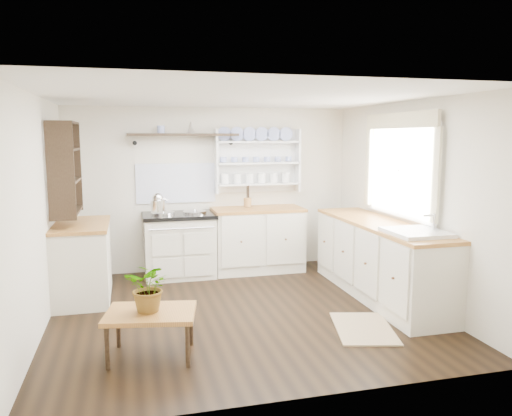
{
  "coord_description": "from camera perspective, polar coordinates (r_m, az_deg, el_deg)",
  "views": [
    {
      "loc": [
        -1.14,
        -5.11,
        1.89
      ],
      "look_at": [
        0.23,
        0.25,
        1.1
      ],
      "focal_mm": 35.0,
      "sensor_mm": 36.0,
      "label": 1
    }
  ],
  "objects": [
    {
      "name": "floor",
      "position": [
        5.57,
        -1.69,
        -11.72
      ],
      "size": [
        4.0,
        3.8,
        0.01
      ],
      "primitive_type": "cube",
      "color": "black",
      "rests_on": "ground"
    },
    {
      "name": "wall_back",
      "position": [
        7.15,
        -5.08,
        2.15
      ],
      "size": [
        4.0,
        0.02,
        2.3
      ],
      "primitive_type": "cube",
      "color": "beige",
      "rests_on": "ground"
    },
    {
      "name": "wall_right",
      "position": [
        6.05,
        17.08,
        0.73
      ],
      "size": [
        0.02,
        3.8,
        2.3
      ],
      "primitive_type": "cube",
      "color": "beige",
      "rests_on": "ground"
    },
    {
      "name": "wall_left",
      "position": [
        5.24,
        -23.62,
        -0.69
      ],
      "size": [
        0.02,
        3.8,
        2.3
      ],
      "primitive_type": "cube",
      "color": "beige",
      "rests_on": "ground"
    },
    {
      "name": "ceiling",
      "position": [
        5.26,
        -1.8,
        12.59
      ],
      "size": [
        4.0,
        3.8,
        0.01
      ],
      "primitive_type": "cube",
      "color": "white",
      "rests_on": "wall_back"
    },
    {
      "name": "window",
      "position": [
        6.11,
        16.1,
        4.75
      ],
      "size": [
        0.08,
        1.55,
        1.22
      ],
      "color": "white",
      "rests_on": "wall_right"
    },
    {
      "name": "aga_cooker",
      "position": [
        6.87,
        -8.73,
        -4.15
      ],
      "size": [
        0.97,
        0.67,
        0.9
      ],
      "color": "beige",
      "rests_on": "floor"
    },
    {
      "name": "back_cabinets",
      "position": [
        7.08,
        0.19,
        -3.52
      ],
      "size": [
        1.27,
        0.63,
        0.9
      ],
      "color": "beige",
      "rests_on": "floor"
    },
    {
      "name": "right_cabinets",
      "position": [
        6.11,
        13.91,
        -5.66
      ],
      "size": [
        0.62,
        2.43,
        0.9
      ],
      "color": "beige",
      "rests_on": "floor"
    },
    {
      "name": "belfast_sink",
      "position": [
        5.4,
        17.79,
        -3.91
      ],
      "size": [
        0.55,
        0.6,
        0.45
      ],
      "color": "white",
      "rests_on": "right_cabinets"
    },
    {
      "name": "left_cabinets",
      "position": [
        6.21,
        -19.2,
        -5.66
      ],
      "size": [
        0.62,
        1.13,
        0.9
      ],
      "color": "beige",
      "rests_on": "floor"
    },
    {
      "name": "plate_rack",
      "position": [
        7.21,
        0.05,
        5.47
      ],
      "size": [
        1.2,
        0.22,
        0.9
      ],
      "color": "white",
      "rests_on": "wall_back"
    },
    {
      "name": "high_shelf",
      "position": [
        6.93,
        -8.29,
        8.2
      ],
      "size": [
        1.5,
        0.29,
        0.16
      ],
      "color": "black",
      "rests_on": "wall_back"
    },
    {
      "name": "left_shelving",
      "position": [
        6.06,
        -21.0,
        4.37
      ],
      "size": [
        0.28,
        0.8,
        1.05
      ],
      "primitive_type": "cube",
      "color": "black",
      "rests_on": "wall_left"
    },
    {
      "name": "kettle",
      "position": [
        6.63,
        -11.15,
        0.65
      ],
      "size": [
        0.19,
        0.19,
        0.23
      ],
      "primitive_type": null,
      "color": "silver",
      "rests_on": "aga_cooker"
    },
    {
      "name": "utensil_crock",
      "position": [
        7.04,
        -0.97,
        0.64
      ],
      "size": [
        0.11,
        0.11,
        0.13
      ],
      "primitive_type": "cylinder",
      "color": "#9D6C39",
      "rests_on": "back_cabinets"
    },
    {
      "name": "center_table",
      "position": [
        4.47,
        -11.94,
        -12.03
      ],
      "size": [
        0.84,
        0.67,
        0.41
      ],
      "rotation": [
        0.0,
        0.0,
        -0.19
      ],
      "color": "brown",
      "rests_on": "floor"
    },
    {
      "name": "potted_plant",
      "position": [
        4.39,
        -12.04,
        -8.81
      ],
      "size": [
        0.5,
        0.47,
        0.43
      ],
      "primitive_type": "imported",
      "rotation": [
        0.0,
        0.0,
        -0.45
      ],
      "color": "#3F7233",
      "rests_on": "center_table"
    },
    {
      "name": "floor_rug",
      "position": [
        5.2,
        12.19,
        -13.28
      ],
      "size": [
        0.74,
        0.96,
        0.02
      ],
      "primitive_type": "cube",
      "rotation": [
        0.0,
        0.0,
        -0.25
      ],
      "color": "#8C6E51",
      "rests_on": "floor"
    }
  ]
}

